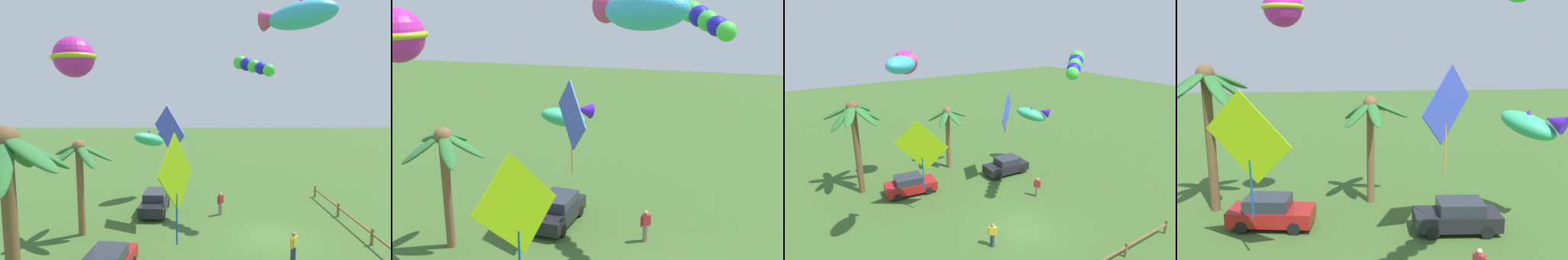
{
  "view_description": "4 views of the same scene",
  "coord_description": "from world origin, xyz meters",
  "views": [
    {
      "loc": [
        -17.88,
        4.84,
        8.55
      ],
      "look_at": [
        -0.64,
        4.61,
        6.53
      ],
      "focal_mm": 29.3,
      "sensor_mm": 36.0,
      "label": 1
    },
    {
      "loc": [
        -16.91,
        -0.58,
        11.32
      ],
      "look_at": [
        -0.59,
        4.37,
        6.57
      ],
      "focal_mm": 43.98,
      "sensor_mm": 36.0,
      "label": 2
    },
    {
      "loc": [
        -12.71,
        -14.39,
        13.09
      ],
      "look_at": [
        -0.41,
        4.49,
        5.73
      ],
      "focal_mm": 30.94,
      "sensor_mm": 36.0,
      "label": 3
    },
    {
      "loc": [
        -1.14,
        -10.59,
        8.81
      ],
      "look_at": [
        0.28,
        6.22,
        5.14
      ],
      "focal_mm": 39.61,
      "sensor_mm": 36.0,
      "label": 4
    }
  ],
  "objects": [
    {
      "name": "ground_plane",
      "position": [
        0.0,
        0.0,
        0.0
      ],
      "size": [
        120.0,
        120.0,
        0.0
      ],
      "primitive_type": "plane",
      "color": "#3D6028"
    },
    {
      "name": "palm_tree_0",
      "position": [
        0.65,
        11.44,
        4.39
      ],
      "size": [
        3.62,
        3.92,
        5.81
      ],
      "color": "brown",
      "rests_on": "ground"
    },
    {
      "name": "palm_tree_1",
      "position": [
        -7.47,
        11.01,
        5.81
      ],
      "size": [
        4.26,
        4.7,
        7.49
      ],
      "color": "brown",
      "rests_on": "ground"
    },
    {
      "name": "parked_car_0",
      "position": [
        4.29,
        7.45,
        0.75
      ],
      "size": [
        3.98,
        1.89,
        1.51
      ],
      "color": "black",
      "rests_on": "ground"
    },
    {
      "name": "parked_car_1",
      "position": [
        -4.31,
        8.65,
        0.75
      ],
      "size": [
        4.08,
        2.18,
        1.51
      ],
      "color": "#A51919",
      "rests_on": "ground"
    },
    {
      "name": "spectator_0",
      "position": [
        -2.67,
        -0.31,
        0.81
      ],
      "size": [
        0.46,
        0.41,
        1.59
      ],
      "color": "#2D3351",
      "rests_on": "ground"
    },
    {
      "name": "spectator_1",
      "position": [
        3.74,
        2.8,
        0.81
      ],
      "size": [
        0.41,
        0.46,
        1.59
      ],
      "color": "gray",
      "rests_on": "ground"
    },
    {
      "name": "kite_diamond_0",
      "position": [
        -4.47,
        5.48,
        5.02
      ],
      "size": [
        3.39,
        1.32,
        5.02
      ],
      "color": "#8EC00F"
    },
    {
      "name": "kite_tube_1",
      "position": [
        4.39,
        0.65,
        10.4
      ],
      "size": [
        2.97,
        2.48,
        1.59
      ],
      "color": "#41DD3F"
    },
    {
      "name": "kite_fish_2",
      "position": [
        7.79,
        8.12,
        4.86
      ],
      "size": [
        2.98,
        3.18,
        1.7
      ],
      "color": "#37BE7E"
    },
    {
      "name": "kite_ball_3",
      "position": [
        -3.5,
        10.01,
        10.11
      ],
      "size": [
        2.28,
        2.28,
        1.79
      ],
      "color": "#C824A3"
    },
    {
      "name": "kite_diamond_4",
      "position": [
        3.3,
        6.32,
        6.03
      ],
      "size": [
        2.47,
        2.17,
        4.51
      ],
      "color": "blue"
    },
    {
      "name": "kite_fish_5",
      "position": [
        -6.97,
        1.31,
        11.11
      ],
      "size": [
        2.48,
        2.6,
        1.11
      ],
      "color": "#38B2D8"
    }
  ]
}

